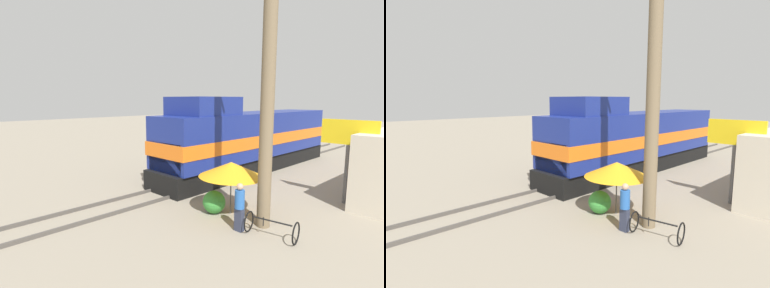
% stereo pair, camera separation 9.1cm
% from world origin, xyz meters
% --- Properties ---
extents(ground_plane, '(120.00, 120.00, 0.00)m').
position_xyz_m(ground_plane, '(0.00, 0.00, 0.00)').
color(ground_plane, gray).
extents(rail_near, '(0.08, 40.07, 0.15)m').
position_xyz_m(rail_near, '(-0.72, 0.00, 0.07)').
color(rail_near, '#4C4742').
rests_on(rail_near, ground_plane).
extents(rail_far, '(0.08, 40.07, 0.15)m').
position_xyz_m(rail_far, '(0.72, 0.00, 0.07)').
color(rail_far, '#4C4742').
rests_on(rail_far, ground_plane).
extents(locomotive, '(2.84, 15.14, 4.66)m').
position_xyz_m(locomotive, '(0.00, 4.95, 2.00)').
color(locomotive, black).
rests_on(locomotive, ground_plane).
extents(utility_pole, '(1.80, 0.47, 11.89)m').
position_xyz_m(utility_pole, '(5.39, -1.69, 5.99)').
color(utility_pole, '#726047').
rests_on(utility_pole, ground_plane).
extents(vendor_umbrella, '(2.57, 2.57, 2.10)m').
position_xyz_m(vendor_umbrella, '(3.82, -1.59, 1.81)').
color(vendor_umbrella, '#4C4C4C').
rests_on(vendor_umbrella, ground_plane).
extents(billboard_sign, '(2.31, 0.12, 3.67)m').
position_xyz_m(billboard_sign, '(6.54, 2.97, 2.84)').
color(billboard_sign, '#595959').
rests_on(billboard_sign, ground_plane).
extents(shrub_cluster, '(0.92, 0.92, 0.92)m').
position_xyz_m(shrub_cluster, '(3.32, -2.01, 0.46)').
color(shrub_cluster, '#388C38').
rests_on(shrub_cluster, ground_plane).
extents(person_bystander, '(0.34, 0.34, 1.70)m').
position_xyz_m(person_bystander, '(5.03, -2.63, 0.92)').
color(person_bystander, '#2D3347').
rests_on(person_bystander, ground_plane).
extents(bicycle, '(1.75, 1.01, 0.73)m').
position_xyz_m(bicycle, '(6.08, -2.30, 0.38)').
color(bicycle, black).
rests_on(bicycle, ground_plane).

